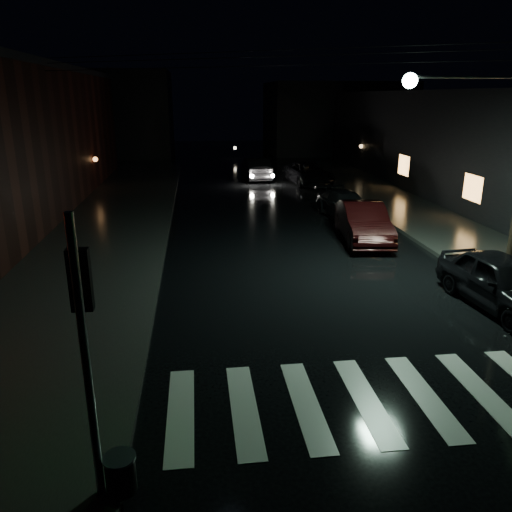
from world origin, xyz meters
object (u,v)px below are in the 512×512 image
object	(u,v)px
parked_car_a	(503,282)
oncoming_car	(256,169)
parked_car_d	(308,173)
parked_car_b	(363,222)
parked_car_c	(345,205)

from	to	relation	value
parked_car_a	oncoming_car	world-z (taller)	oncoming_car
parked_car_d	parked_car_b	bearing A→B (deg)	-101.19
parked_car_a	parked_car_b	world-z (taller)	parked_car_b
parked_car_b	parked_car_c	world-z (taller)	parked_car_b
parked_car_a	parked_car_b	xyz separation A→B (m)	(-1.66, 7.05, 0.02)
parked_car_c	oncoming_car	xyz separation A→B (m)	(-2.87, 12.24, 0.12)
parked_car_a	oncoming_car	bearing A→B (deg)	94.84
parked_car_d	oncoming_car	bearing A→B (deg)	137.75
parked_car_a	parked_car_d	bearing A→B (deg)	87.11
parked_car_c	oncoming_car	size ratio (longest dim) A/B	0.95
parked_car_d	parked_car_a	bearing A→B (deg)	-95.54
parked_car_c	parked_car_b	bearing A→B (deg)	-103.27
oncoming_car	parked_car_b	bearing A→B (deg)	96.30
parked_car_b	oncoming_car	bearing A→B (deg)	105.35
parked_car_b	parked_car_c	xyz separation A→B (m)	(0.43, 3.98, -0.13)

